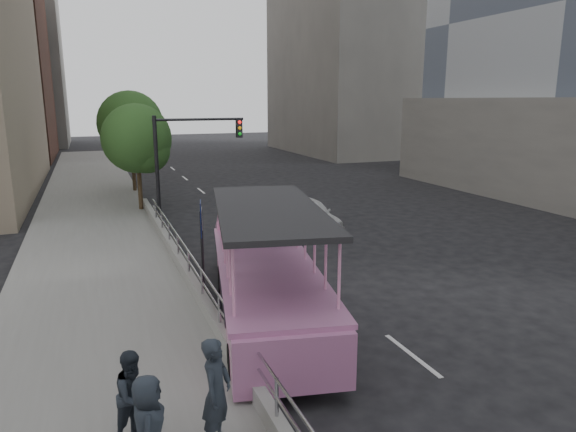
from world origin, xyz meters
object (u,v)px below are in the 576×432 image
pedestrian_far (149,428)px  parking_sign (202,241)px  car (309,214)px  traffic_signal (183,153)px  pedestrian_mid (134,395)px  pedestrian_near (217,392)px  street_tree_near (139,141)px  street_tree_far (132,126)px  duck_boat (262,269)px

pedestrian_far → parking_sign: (2.35, 7.24, 0.76)m
car → traffic_signal: size_ratio=0.82×
traffic_signal → pedestrian_mid: bearing=-103.1°
pedestrian_mid → pedestrian_near: bearing=-65.1°
pedestrian_near → traffic_signal: traffic_signal is taller
street_tree_near → street_tree_far: size_ratio=0.89×
car → pedestrian_far: pedestrian_far is taller
duck_boat → pedestrian_far: (-3.81, -6.11, -0.09)m
traffic_signal → street_tree_near: street_tree_near is taller
parking_sign → street_tree_far: bearing=90.7°
traffic_signal → street_tree_near: size_ratio=0.91×
pedestrian_far → street_tree_far: 26.44m
traffic_signal → pedestrian_near: bearing=-98.4°
car → street_tree_near: bearing=136.3°
pedestrian_far → street_tree_far: bearing=4.8°
car → street_tree_far: street_tree_far is taller
pedestrian_mid → pedestrian_far: size_ratio=0.96×
pedestrian_mid → street_tree_near: 19.44m
pedestrian_near → street_tree_far: (1.00, 25.79, 3.07)m
pedestrian_mid → street_tree_far: (2.25, 25.14, 3.21)m
car → parking_sign: (-6.42, -6.97, 1.16)m
pedestrian_far → street_tree_far: (2.12, 26.17, 3.18)m
traffic_signal → street_tree_far: (-1.40, 9.43, 0.81)m
car → pedestrian_far: 16.70m
parking_sign → traffic_signal: (1.17, 9.50, 1.61)m
traffic_signal → street_tree_far: 9.57m
parking_sign → traffic_signal: size_ratio=0.59×
duck_boat → street_tree_far: size_ratio=1.57×
pedestrian_far → parking_sign: 7.65m
duck_boat → street_tree_far: (-1.69, 20.06, 3.09)m
car → street_tree_far: 14.13m
pedestrian_near → street_tree_far: size_ratio=0.29×
car → traffic_signal: 6.45m
street_tree_far → duck_boat: bearing=-85.2°
duck_boat → car: size_ratio=2.37×
duck_boat → street_tree_near: street_tree_near is taller
duck_boat → pedestrian_mid: bearing=-127.8°
street_tree_far → parking_sign: bearing=-89.3°
pedestrian_near → traffic_signal: (2.40, 16.36, 2.26)m
duck_boat → pedestrian_mid: (-3.94, -5.08, -0.13)m
parking_sign → street_tree_near: 13.08m
traffic_signal → duck_boat: bearing=-88.4°
pedestrian_far → traffic_signal: 17.27m
parking_sign → car: bearing=47.4°
traffic_signal → pedestrian_far: bearing=-101.9°
pedestrian_near → pedestrian_far: pedestrian_near is taller
traffic_signal → street_tree_near: (-1.60, 3.43, 0.32)m
pedestrian_near → street_tree_far: street_tree_far is taller
parking_sign → street_tree_near: bearing=91.9°
pedestrian_far → street_tree_near: size_ratio=0.29×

